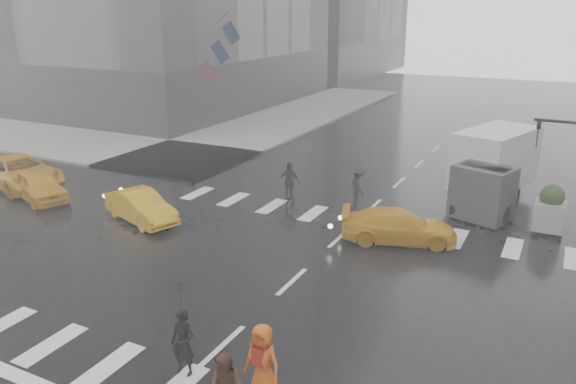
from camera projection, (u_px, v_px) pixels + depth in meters
The scene contains 14 objects.
ground at pixel (292, 282), 17.93m from camera, with size 120.00×120.00×0.00m, color black.
sidewalk_nw at pixel (161, 126), 41.13m from camera, with size 35.00×35.00×0.15m, color gray.
road_markings at pixel (292, 281), 17.93m from camera, with size 18.00×48.00×0.01m, color silver, non-canonical shape.
planter_west at pixel (550, 209), 21.54m from camera, with size 1.10×1.10×1.80m.
flag_cluster at pixel (216, 49), 38.33m from camera, with size 2.87×3.06×4.69m.
pedestrian_black at pixel (181, 314), 12.93m from camera, with size 1.04×1.06×2.43m.
pedestrian_orange at pixel (263, 362), 12.33m from camera, with size 0.93×0.65×1.82m.
pedestrian_far_a at pixel (290, 181), 25.19m from camera, with size 1.06×0.65×1.81m, color black.
pedestrian_far_b at pixel (358, 186), 24.46m from camera, with size 1.18×0.65×1.82m, color black.
taxi_front at pixel (38, 185), 25.41m from camera, with size 1.57×3.91×1.33m, color orange.
taxi_mid at pixel (141, 207), 22.83m from camera, with size 1.33×3.80×1.25m, color orange.
taxi_rear at pixel (399, 226), 20.83m from camera, with size 1.72×3.74×1.23m, color orange.
taxi_far at pixel (20, 172), 27.21m from camera, with size 2.51×4.82×1.51m, color orange.
box_truck at pixel (492, 167), 24.49m from camera, with size 2.27×6.06×3.22m.
Camera 1 is at (7.22, -14.43, 8.33)m, focal length 35.00 mm.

